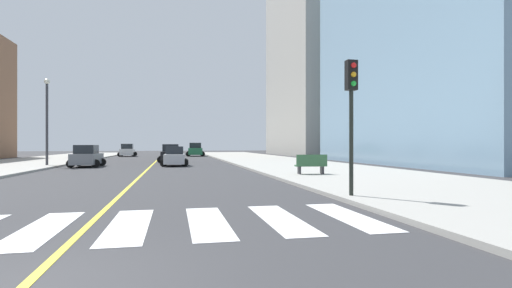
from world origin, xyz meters
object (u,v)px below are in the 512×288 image
object	(u,v)px
car_green_third	(195,150)
park_bench	(311,165)
car_silver_nearest	(175,157)
car_black_fifth	(171,154)
car_white_second	(127,151)
traffic_light_near_corner	(351,100)
car_gray_fourth	(87,157)
street_lamp	(47,114)

from	to	relation	value
car_green_third	park_bench	xyz separation A→B (m)	(4.40, -40.46, -0.29)
car_silver_nearest	park_bench	bearing A→B (deg)	122.40
car_black_fifth	car_white_second	bearing A→B (deg)	-72.58
car_white_second	car_black_fifth	world-z (taller)	car_white_second
traffic_light_near_corner	car_gray_fourth	bearing A→B (deg)	-59.97
car_green_third	park_bench	distance (m)	40.69
car_silver_nearest	park_bench	distance (m)	15.05
car_white_second	traffic_light_near_corner	distance (m)	51.91
car_gray_fourth	traffic_light_near_corner	size ratio (longest dim) A/B	0.90
car_green_third	car_silver_nearest	bearing A→B (deg)	86.15
car_white_second	car_black_fifth	size ratio (longest dim) A/B	1.05
car_green_third	street_lamp	size ratio (longest dim) A/B	0.67
car_white_second	car_black_fifth	xyz separation A→B (m)	(6.63, -21.27, -0.03)
car_white_second	park_bench	world-z (taller)	car_white_second
car_black_fifth	traffic_light_near_corner	size ratio (longest dim) A/B	0.93
traffic_light_near_corner	street_lamp	distance (m)	28.08
car_black_fifth	street_lamp	distance (m)	12.13
car_gray_fourth	car_green_third	bearing A→B (deg)	70.85
car_gray_fourth	street_lamp	xyz separation A→B (m)	(-3.27, 0.84, 3.53)
car_silver_nearest	street_lamp	size ratio (longest dim) A/B	0.53
car_silver_nearest	street_lamp	xyz separation A→B (m)	(-10.35, 0.92, 3.60)
car_green_third	car_black_fifth	bearing A→B (deg)	82.83
street_lamp	traffic_light_near_corner	bearing A→B (deg)	-55.05
car_green_third	traffic_light_near_corner	size ratio (longest dim) A/B	1.06
street_lamp	car_black_fifth	bearing A→B (deg)	31.08
car_black_fifth	traffic_light_near_corner	distance (m)	29.73
park_bench	street_lamp	distance (m)	23.02
car_white_second	street_lamp	bearing A→B (deg)	-98.68
car_gray_fourth	traffic_light_near_corner	xyz separation A→B (m)	(12.81, -22.16, 2.49)
car_green_third	street_lamp	xyz separation A→B (m)	(-13.58, -26.56, 3.40)
car_gray_fourth	car_black_fifth	size ratio (longest dim) A/B	0.98
park_bench	street_lamp	bearing A→B (deg)	56.59
car_white_second	park_bench	bearing A→B (deg)	-72.14
traffic_light_near_corner	park_bench	size ratio (longest dim) A/B	2.45
car_white_second	car_black_fifth	distance (m)	22.28
car_black_fifth	park_bench	distance (m)	21.45
car_white_second	car_gray_fourth	size ratio (longest dim) A/B	1.08
car_white_second	street_lamp	xyz separation A→B (m)	(-3.32, -27.26, 3.47)
car_black_fifth	park_bench	size ratio (longest dim) A/B	2.28
car_silver_nearest	car_gray_fourth	bearing A→B (deg)	1.32
car_gray_fourth	park_bench	xyz separation A→B (m)	(14.71, -13.06, -0.15)
car_silver_nearest	car_green_third	distance (m)	27.67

